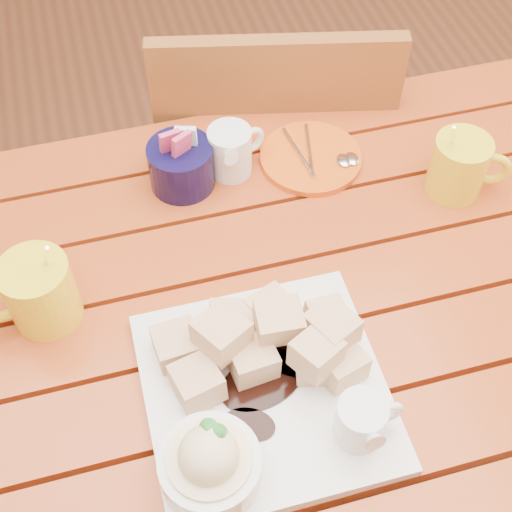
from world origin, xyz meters
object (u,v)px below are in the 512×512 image
object	(u,v)px
dessert_plate	(259,395)
orange_saucer	(312,158)
table	(265,342)
coffee_mug_right	(460,165)
chair_far	(270,167)
coffee_mug_left	(38,292)

from	to	relation	value
dessert_plate	orange_saucer	xyz separation A→B (m)	(0.20, 0.39, -0.03)
table	orange_saucer	xyz separation A→B (m)	(0.15, 0.24, 0.11)
coffee_mug_right	chair_far	distance (m)	0.51
orange_saucer	coffee_mug_right	bearing A→B (deg)	-30.93
orange_saucer	chair_far	xyz separation A→B (m)	(0.00, 0.24, -0.26)
coffee_mug_left	coffee_mug_right	world-z (taller)	coffee_mug_left
orange_saucer	chair_far	world-z (taller)	chair_far
coffee_mug_left	chair_far	xyz separation A→B (m)	(0.44, 0.43, -0.31)
dessert_plate	coffee_mug_right	xyz separation A→B (m)	(0.39, 0.28, 0.01)
coffee_mug_left	orange_saucer	size ratio (longest dim) A/B	0.94
coffee_mug_left	coffee_mug_right	bearing A→B (deg)	-1.13
table	orange_saucer	world-z (taller)	orange_saucer
coffee_mug_left	chair_far	world-z (taller)	coffee_mug_left
orange_saucer	chair_far	bearing A→B (deg)	88.99
coffee_mug_right	orange_saucer	size ratio (longest dim) A/B	0.87
table	chair_far	bearing A→B (deg)	72.84
table	dessert_plate	world-z (taller)	dessert_plate
coffee_mug_left	chair_far	size ratio (longest dim) A/B	0.17
dessert_plate	coffee_mug_right	size ratio (longest dim) A/B	2.08
chair_far	orange_saucer	bearing A→B (deg)	101.85
table	dessert_plate	distance (m)	0.21
table	coffee_mug_right	world-z (taller)	coffee_mug_right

